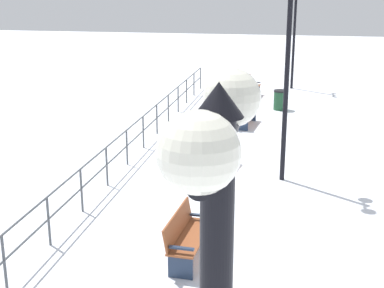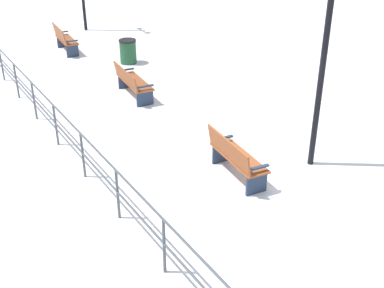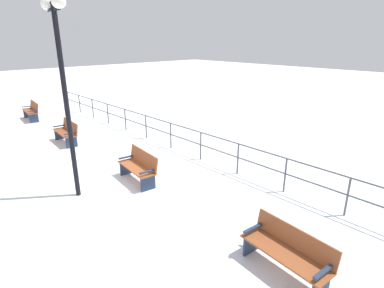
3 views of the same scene
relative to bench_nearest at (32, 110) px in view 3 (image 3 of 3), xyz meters
The scene contains 7 objects.
ground_plane 10.00m from the bench_nearest, 89.30° to the left, with size 80.00×80.00×0.00m, color white.
bench_nearest is the anchor object (origin of this frame).
bench_second 5.00m from the bench_nearest, 88.24° to the left, with size 0.64×1.63×0.90m.
bench_third 9.99m from the bench_nearest, 89.97° to the left, with size 0.72×1.61×0.92m.
bench_fourth 14.99m from the bench_nearest, 89.34° to the left, with size 0.74×1.73×0.83m.
lamppost_middle 10.22m from the bench_nearest, 79.83° to the left, with size 0.32×0.99×4.96m.
waterfront_railing 10.30m from the bench_nearest, 104.32° to the left, with size 0.05×23.20×1.01m.
Camera 3 is at (4.41, 7.22, 4.04)m, focal length 28.83 mm.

